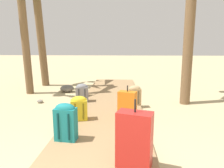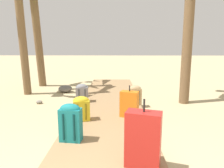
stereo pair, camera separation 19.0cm
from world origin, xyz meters
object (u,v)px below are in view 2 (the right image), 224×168
backpack_tan (135,94)px  backpack_teal (71,121)px  backpack_grey (82,92)px  palm_tree_far_left (36,2)px  suitcase_orange (129,104)px  suitcase_red (143,139)px  backpack_yellow (81,108)px

backpack_tan → backpack_teal: backpack_teal is taller
backpack_grey → backpack_tan: size_ratio=0.99×
backpack_grey → palm_tree_far_left: (-1.98, 2.39, 2.78)m
backpack_teal → suitcase_orange: bearing=48.7°
backpack_tan → suitcase_red: (-0.17, -2.77, 0.09)m
backpack_grey → suitcase_orange: bearing=-44.4°
suitcase_red → palm_tree_far_left: size_ratio=0.21×
backpack_teal → palm_tree_far_left: palm_tree_far_left is taller
backpack_grey → palm_tree_far_left: bearing=129.5°
backpack_yellow → suitcase_red: bearing=-57.3°
suitcase_orange → backpack_yellow: 1.01m
palm_tree_far_left → suitcase_red: bearing=-59.2°
backpack_grey → suitcase_orange: suitcase_orange is taller
suitcase_orange → palm_tree_far_left: (-3.17, 3.56, 2.76)m
backpack_yellow → backpack_tan: bearing=44.4°
backpack_grey → backpack_yellow: (0.21, -1.38, 0.00)m
palm_tree_far_left → suitcase_orange: bearing=-48.4°
suitcase_red → palm_tree_far_left: bearing=120.8°
backpack_grey → suitcase_red: bearing=-67.5°
suitcase_orange → backpack_teal: bearing=-131.3°
backpack_grey → palm_tree_far_left: palm_tree_far_left is taller
backpack_grey → palm_tree_far_left: size_ratio=0.12×
backpack_tan → palm_tree_far_left: bearing=142.3°
backpack_yellow → palm_tree_far_left: (-2.18, 3.78, 2.78)m
backpack_tan → backpack_grey: bearing=171.3°
backpack_grey → backpack_teal: (0.19, -2.30, 0.06)m
backpack_grey → backpack_yellow: 1.40m
backpack_tan → backpack_teal: (-1.21, -2.09, 0.06)m
suitcase_red → backpack_teal: suitcase_red is taller
backpack_tan → suitcase_red: suitcase_red is taller
backpack_tan → backpack_yellow: bearing=-135.6°
suitcase_red → backpack_teal: (-1.04, 0.68, -0.03)m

